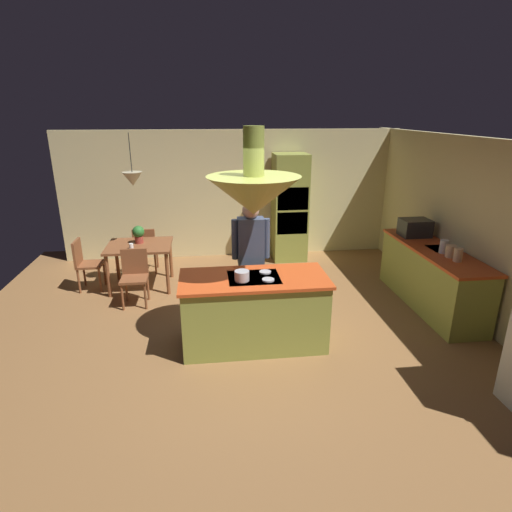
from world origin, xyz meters
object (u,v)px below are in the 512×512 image
chair_at_corner (85,261)px  microwave_on_counter (415,228)px  canister_sugar (451,251)px  cooking_pot_on_cooktop (242,276)px  potted_plant_on_table (138,233)px  canister_tea (444,246)px  dining_table (140,250)px  person_at_island (251,254)px  cup_on_table (131,246)px  chair_facing_island (135,273)px  oven_tower (290,208)px  chair_by_back_wall (145,247)px  kitchen_island (254,311)px  canister_flour (458,255)px

chair_at_corner → microwave_on_counter: (5.45, -0.62, 0.57)m
canister_sugar → cooking_pot_on_cooktop: canister_sugar is taller
potted_plant_on_table → canister_tea: 4.82m
dining_table → person_at_island: bearing=-38.8°
potted_plant_on_table → cup_on_table: size_ratio=3.33×
chair_facing_island → oven_tower: bearing=32.8°
oven_tower → canister_tea: size_ratio=10.77×
dining_table → microwave_on_counter: bearing=-7.8°
oven_tower → chair_by_back_wall: 2.89m
kitchen_island → canister_sugar: canister_sugar is taller
person_at_island → dining_table: bearing=141.2°
chair_at_corner → canister_tea: size_ratio=4.43×
cup_on_table → canister_sugar: (4.63, -1.46, 0.22)m
chair_facing_island → chair_by_back_wall: (0.00, 1.32, 0.00)m
canister_tea → microwave_on_counter: size_ratio=0.43×
dining_table → cup_on_table: cup_on_table is taller
oven_tower → cup_on_table: oven_tower is taller
chair_facing_island → microwave_on_counter: microwave_on_counter is taller
microwave_on_counter → cooking_pot_on_cooktop: (-3.00, -1.61, -0.06)m
chair_facing_island → canister_flour: canister_flour is taller
oven_tower → person_at_island: size_ratio=1.22×
chair_facing_island → chair_by_back_wall: size_ratio=1.00×
kitchen_island → chair_by_back_wall: 3.24m
person_at_island → chair_facing_island: bearing=157.0°
chair_by_back_wall → chair_at_corner: same height
canister_flour → kitchen_island: bearing=-175.3°
cup_on_table → canister_sugar: bearing=-17.6°
chair_by_back_wall → canister_tea: bearing=154.5°
kitchen_island → canister_flour: bearing=4.7°
microwave_on_counter → canister_tea: bearing=-90.0°
person_at_island → canister_tea: (2.80, -0.11, 0.03)m
dining_table → canister_sugar: 4.86m
chair_at_corner → cup_on_table: (0.82, -0.22, 0.30)m
oven_tower → chair_facing_island: bearing=-147.2°
person_at_island → chair_by_back_wall: person_at_island is taller
kitchen_island → oven_tower: oven_tower is taller
dining_table → canister_sugar: canister_sugar is taller
person_at_island → canister_flour: size_ratio=9.13×
cup_on_table → canister_tea: (4.63, -1.28, 0.23)m
chair_by_back_wall → canister_sugar: (4.54, -2.35, 0.52)m
dining_table → microwave_on_counter: microwave_on_counter is taller
cup_on_table → canister_flour: canister_flour is taller
person_at_island → cooking_pot_on_cooktop: size_ratio=9.63×
person_at_island → cup_on_table: (-1.83, 1.18, -0.20)m
person_at_island → cup_on_table: 2.19m
chair_facing_island → canister_sugar: (4.54, -1.02, 0.52)m
chair_at_corner → canister_tea: (5.45, -1.51, 0.53)m
dining_table → canister_flour: (4.54, -1.87, 0.37)m
dining_table → canister_tea: bearing=-18.3°
person_at_island → microwave_on_counter: person_at_island is taller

